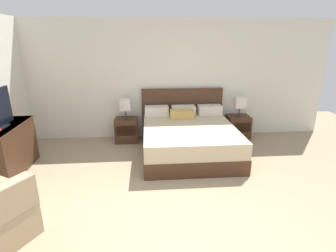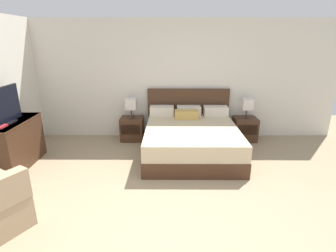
# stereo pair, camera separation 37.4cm
# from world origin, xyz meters

# --- Properties ---
(ground_plane) EXTENTS (10.46, 10.46, 0.00)m
(ground_plane) POSITION_xyz_m (0.00, 0.00, 0.00)
(ground_plane) COLOR #998466
(wall_back) EXTENTS (7.27, 0.06, 2.59)m
(wall_back) POSITION_xyz_m (0.00, 3.52, 1.30)
(wall_back) COLOR silver
(wall_back) RESTS_ON ground
(bed) EXTENTS (1.82, 2.04, 1.12)m
(bed) POSITION_xyz_m (0.33, 2.49, 0.31)
(bed) COLOR #422819
(bed) RESTS_ON ground
(nightstand_left) EXTENTS (0.49, 0.43, 0.51)m
(nightstand_left) POSITION_xyz_m (-0.93, 3.21, 0.26)
(nightstand_left) COLOR #422819
(nightstand_left) RESTS_ON ground
(nightstand_right) EXTENTS (0.49, 0.43, 0.51)m
(nightstand_right) POSITION_xyz_m (1.59, 3.21, 0.26)
(nightstand_right) COLOR #422819
(nightstand_right) RESTS_ON ground
(table_lamp_left) EXTENTS (0.23, 0.23, 0.43)m
(table_lamp_left) POSITION_xyz_m (-0.93, 3.21, 0.82)
(table_lamp_left) COLOR #332D28
(table_lamp_left) RESTS_ON nightstand_left
(table_lamp_right) EXTENTS (0.23, 0.23, 0.43)m
(table_lamp_right) POSITION_xyz_m (1.59, 3.21, 0.82)
(table_lamp_right) COLOR #332D28
(table_lamp_right) RESTS_ON nightstand_right
(dresser) EXTENTS (0.46, 1.18, 0.83)m
(dresser) POSITION_xyz_m (-2.78, 1.91, 0.43)
(dresser) COLOR #422819
(dresser) RESTS_ON ground
(tv) EXTENTS (0.18, 0.76, 0.61)m
(tv) POSITION_xyz_m (-2.78, 1.82, 1.13)
(tv) COLOR black
(tv) RESTS_ON dresser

